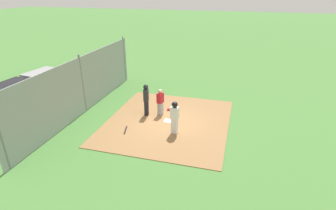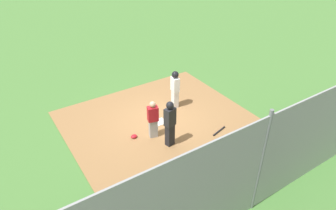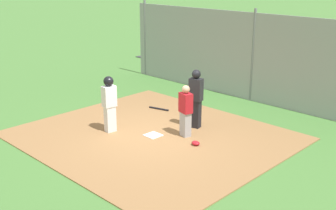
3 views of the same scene
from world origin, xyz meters
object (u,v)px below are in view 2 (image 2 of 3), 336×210
at_px(catcher, 153,119).
at_px(baseball_bat, 219,131).
at_px(umpire, 170,123).
at_px(home_plate, 160,122).
at_px(runner, 175,87).
at_px(catcher_mask, 134,136).

distance_m(catcher, baseball_bat, 2.65).
bearing_deg(umpire, home_plate, -30.19).
distance_m(catcher, umpire, 0.80).
xyz_separation_m(umpire, runner, (1.59, 2.03, 0.01)).
height_order(home_plate, baseball_bat, baseball_bat).
xyz_separation_m(runner, baseball_bat, (0.42, -2.44, -0.94)).
bearing_deg(runner, umpire, 59.17).
distance_m(umpire, runner, 2.58).
distance_m(catcher, catcher_mask, 1.03).
xyz_separation_m(catcher, umpire, (0.26, -0.74, 0.18)).
xyz_separation_m(catcher, runner, (1.85, 1.29, 0.19)).
distance_m(home_plate, runner, 1.65).
bearing_deg(runner, baseball_bat, 106.99).
bearing_deg(catcher, catcher_mask, 80.16).
xyz_separation_m(umpire, baseball_bat, (2.01, -0.41, -0.93)).
relative_size(catcher, umpire, 0.84).
bearing_deg(baseball_bat, catcher, -41.31).
xyz_separation_m(home_plate, runner, (1.17, 0.65, 0.96)).
bearing_deg(home_plate, baseball_bat, -48.61).
distance_m(umpire, catcher_mask, 1.66).
relative_size(catcher, catcher_mask, 6.35).
height_order(runner, baseball_bat, runner).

